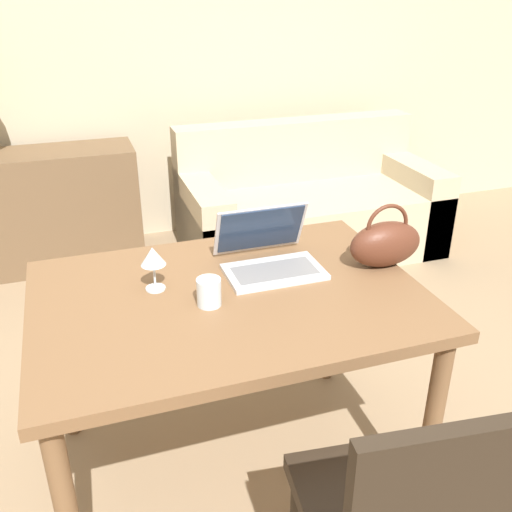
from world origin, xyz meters
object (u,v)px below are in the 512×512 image
object	(u,v)px
laptop	(268,251)
handbag	(385,243)
couch	(308,209)
drinking_glass	(209,292)
wine_glass	(153,258)

from	to	relation	value
laptop	handbag	distance (m)	0.41
laptop	handbag	bearing A→B (deg)	-18.15
couch	drinking_glass	bearing A→B (deg)	-122.26
wine_glass	drinking_glass	bearing A→B (deg)	-46.72
couch	drinking_glass	world-z (taller)	drinking_glass
drinking_glass	wine_glass	xyz separation A→B (m)	(-0.14, 0.15, 0.07)
couch	handbag	size ratio (longest dim) A/B	6.23
couch	wine_glass	xyz separation A→B (m)	(-1.25, -1.61, 0.58)
couch	wine_glass	world-z (taller)	wine_glass
handbag	wine_glass	bearing A→B (deg)	174.08
laptop	handbag	size ratio (longest dim) A/B	1.25
drinking_glass	wine_glass	distance (m)	0.22
couch	wine_glass	size ratio (longest dim) A/B	10.99
drinking_glass	couch	bearing A→B (deg)	57.74
couch	handbag	world-z (taller)	handbag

